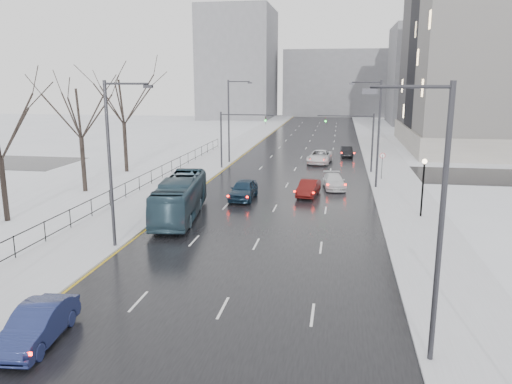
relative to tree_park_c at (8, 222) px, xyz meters
The scene contains 27 objects.
road 40.48m from the tree_park_c, 62.80° to the left, with size 16.00×150.00×0.04m, color black.
cross_road 30.30m from the tree_park_c, 52.37° to the left, with size 130.00×10.00×0.04m, color black.
sidewalk_left 36.88m from the tree_park_c, 77.47° to the left, with size 5.00×150.00×0.16m, color silver.
sidewalk_right 46.23m from the tree_park_c, 51.15° to the left, with size 5.00×150.00×0.16m, color silver.
park_strip 36.03m from the tree_park_c, 92.39° to the left, with size 14.00×150.00×0.12m, color white.
tree_park_c is the anchor object (origin of this frame).
tree_park_d 10.02m from the tree_park_c, 86.00° to the left, with size 8.75×8.75×12.50m, color black, non-canonical shape.
tree_park_e 20.00m from the tree_park_c, 89.14° to the left, with size 9.45×9.45×13.50m, color black, non-canonical shape.
iron_fence 8.19m from the tree_park_c, 47.49° to the left, with size 0.06×70.00×1.30m.
streetlight_r_near 30.64m from the tree_park_c, 27.70° to the right, with size 2.95×0.25×10.00m.
streetlight_r_mid 31.60m from the tree_park_c, 30.96° to the left, with size 2.95×0.25×10.00m.
streetlight_l_near 12.42m from the tree_park_c, 21.16° to the right, with size 2.95×0.25×10.00m.
streetlight_l_far 30.37m from the tree_park_c, 69.74° to the left, with size 2.95×0.25×10.00m.
lamppost_r_mid 30.25m from the tree_park_c, 11.50° to the left, with size 0.36×0.36×4.28m.
mast_signal_right 35.49m from the tree_park_c, 42.90° to the left, with size 6.10×0.33×6.50m.
mast_signal_left 26.79m from the tree_park_c, 65.03° to the left, with size 6.10×0.33×6.50m.
no_uturn_sign 34.24m from the tree_park_c, 35.83° to the left, with size 0.60×0.06×2.70m.
bldg_far_right 102.78m from the tree_park_c, 62.93° to the left, with size 24.00×20.00×22.00m, color slate.
bldg_far_left 102.03m from the tree_park_c, 91.98° to the left, with size 18.00×22.00×28.00m, color slate.
bldg_far_center 118.50m from the tree_park_c, 79.02° to the left, with size 30.00×18.00×18.00m, color slate.
sedan_left_near 19.38m from the tree_park_c, 51.25° to the right, with size 1.56×4.47×1.47m, color navy.
bus 12.45m from the tree_park_c, 15.38° to the left, with size 2.48×10.62×2.96m, color #294250.
sedan_center_near 18.23m from the tree_park_c, 32.03° to the left, with size 1.97×4.89×1.66m, color #13273B.
sedan_right_near 23.97m from the tree_park_c, 29.54° to the left, with size 1.49×4.27×1.41m, color #510F0D.
sedan_right_cross 36.42m from the tree_park_c, 54.64° to the left, with size 2.61×5.65×1.57m, color silver.
sedan_right_far 27.62m from the tree_park_c, 33.60° to the left, with size 1.87×4.61×1.34m, color silver.
sedan_right_distant 43.16m from the tree_park_c, 55.60° to the left, with size 1.40×4.01×1.32m, color black.
Camera 1 is at (4.89, -7.09, 10.02)m, focal length 35.00 mm.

